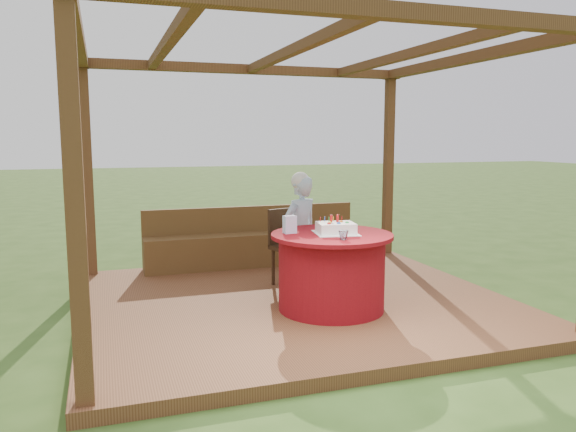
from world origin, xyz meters
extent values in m
plane|color=#30501A|center=(0.00, 0.00, 0.00)|extent=(60.00, 60.00, 0.00)
cube|color=brown|center=(0.00, 0.00, 0.06)|extent=(4.50, 4.00, 0.12)
cube|color=brown|center=(-2.13, -1.88, 1.42)|extent=(0.12, 0.12, 2.60)
cube|color=brown|center=(-2.13, 1.88, 1.42)|extent=(0.12, 0.12, 2.60)
cube|color=brown|center=(2.13, 1.88, 1.42)|extent=(0.12, 0.12, 2.60)
cube|color=brown|center=(0.00, -1.88, 2.78)|extent=(4.50, 0.14, 0.12)
cube|color=brown|center=(0.00, 1.88, 2.78)|extent=(4.50, 0.14, 0.12)
cube|color=brown|center=(-2.13, 0.00, 2.78)|extent=(0.14, 4.00, 0.12)
cube|color=brown|center=(2.13, 0.00, 2.78)|extent=(0.14, 4.00, 0.12)
cube|color=brown|center=(-1.30, 0.00, 2.78)|extent=(0.10, 3.70, 0.10)
cube|color=brown|center=(0.00, 0.00, 2.78)|extent=(0.10, 3.70, 0.10)
cube|color=brown|center=(1.30, 0.00, 2.78)|extent=(0.10, 3.70, 0.10)
cube|color=brown|center=(0.00, 1.70, 0.34)|extent=(3.00, 0.42, 0.45)
cube|color=brown|center=(0.00, 1.88, 0.75)|extent=(3.00, 0.06, 0.35)
cylinder|color=maroon|center=(0.22, -0.49, 0.49)|extent=(1.08, 1.08, 0.75)
cylinder|color=maroon|center=(0.22, -0.49, 0.89)|extent=(1.24, 1.24, 0.04)
cube|color=#311D0F|center=(0.17, 0.50, 0.58)|extent=(0.58, 0.58, 0.05)
cylinder|color=#311D0F|center=(0.06, 0.27, 0.35)|extent=(0.04, 0.04, 0.46)
cylinder|color=#311D0F|center=(0.40, 0.39, 0.35)|extent=(0.04, 0.04, 0.46)
cylinder|color=#311D0F|center=(-0.06, 0.62, 0.35)|extent=(0.04, 0.04, 0.46)
cylinder|color=#311D0F|center=(0.28, 0.74, 0.35)|extent=(0.04, 0.04, 0.46)
cube|color=#311D0F|center=(0.10, 0.70, 0.80)|extent=(0.45, 0.19, 0.45)
imported|color=#94BEDB|center=(0.18, 0.34, 0.78)|extent=(0.57, 0.49, 1.32)
sphere|color=white|center=(0.18, 0.34, 1.38)|extent=(0.21, 0.21, 0.21)
cube|color=white|center=(0.26, -0.49, 0.91)|extent=(0.48, 0.48, 0.01)
cube|color=white|center=(0.26, -0.49, 0.97)|extent=(0.41, 0.34, 0.10)
cylinder|color=red|center=(0.23, -0.45, 1.06)|extent=(0.03, 0.03, 0.08)
cylinder|color=red|center=(0.30, -0.45, 1.06)|extent=(0.03, 0.03, 0.08)
sphere|color=red|center=(0.16, -0.55, 1.03)|extent=(0.04, 0.04, 0.04)
sphere|color=blue|center=(0.26, -0.56, 1.03)|extent=(0.04, 0.04, 0.04)
sphere|color=green|center=(0.36, -0.54, 1.03)|extent=(0.04, 0.04, 0.04)
sphere|color=yellow|center=(0.20, -0.47, 1.03)|extent=(0.04, 0.04, 0.04)
sphere|color=orange|center=(0.33, -0.46, 1.03)|extent=(0.04, 0.04, 0.04)
cube|color=#F19CCC|center=(-0.18, -0.33, 1.00)|extent=(0.13, 0.09, 0.18)
imported|color=white|center=(0.19, -0.84, 0.95)|extent=(0.12, 0.12, 0.09)
camera|label=1|loc=(-1.96, -5.65, 1.88)|focal=35.00mm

